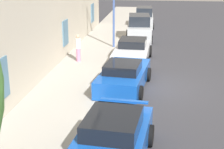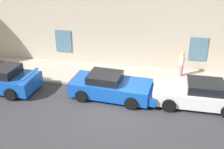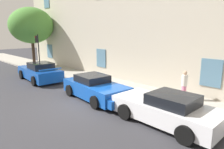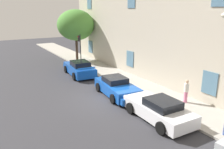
# 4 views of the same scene
# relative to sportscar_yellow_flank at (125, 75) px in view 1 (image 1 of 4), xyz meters

# --- Properties ---
(ground_plane) EXTENTS (80.00, 80.00, 0.00)m
(ground_plane) POSITION_rel_sportscar_yellow_flank_xyz_m (0.24, -1.14, -0.59)
(ground_plane) COLOR #333338
(sidewalk) EXTENTS (60.00, 3.15, 0.14)m
(sidewalk) POSITION_rel_sportscar_yellow_flank_xyz_m (0.24, 2.49, -0.52)
(sidewalk) COLOR #A8A399
(sidewalk) RESTS_ON ground
(sportscar_yellow_flank) EXTENTS (4.81, 2.43, 1.32)m
(sportscar_yellow_flank) POSITION_rel_sportscar_yellow_flank_xyz_m (0.00, 0.00, 0.00)
(sportscar_yellow_flank) COLOR #144CB2
(sportscar_yellow_flank) RESTS_ON ground
(sportscar_white_middle) EXTENTS (4.92, 2.24, 1.32)m
(sportscar_white_middle) POSITION_rel_sportscar_yellow_flank_xyz_m (4.17, -0.01, 0.01)
(sportscar_white_middle) COLOR white
(sportscar_white_middle) RESTS_ON ground
(hatchback_parked) EXTENTS (3.90, 2.13, 1.93)m
(hatchback_parked) POSITION_rel_sportscar_yellow_flank_xyz_m (10.47, -0.06, 0.27)
(hatchback_parked) COLOR #B2B7BC
(hatchback_parked) RESTS_ON ground
(hatchback_distant) EXTENTS (3.74, 1.87, 1.84)m
(hatchback_distant) POSITION_rel_sportscar_yellow_flank_xyz_m (16.11, -0.20, 0.22)
(hatchback_distant) COLOR #B2B7BC
(hatchback_distant) RESTS_ON ground
(pedestrian_admiring) EXTENTS (0.32, 0.32, 1.58)m
(pedestrian_admiring) POSITION_rel_sportscar_yellow_flank_xyz_m (3.67, 3.05, 0.36)
(pedestrian_admiring) COLOR pink
(pedestrian_admiring) RESTS_ON sidewalk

